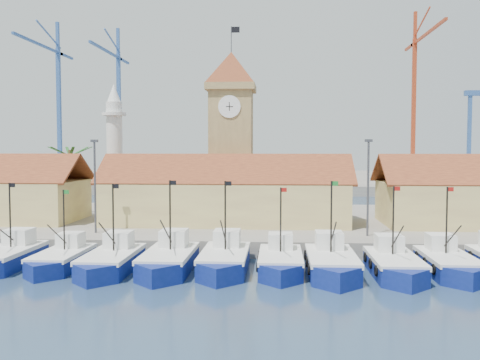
# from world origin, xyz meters

# --- Properties ---
(ground) EXTENTS (400.00, 400.00, 0.00)m
(ground) POSITION_xyz_m (0.00, 0.00, 0.00)
(ground) COLOR #1B3549
(ground) RESTS_ON ground
(quay) EXTENTS (140.00, 32.00, 1.50)m
(quay) POSITION_xyz_m (0.00, 24.00, 0.75)
(quay) COLOR gray
(quay) RESTS_ON ground
(terminal) EXTENTS (240.00, 80.00, 2.00)m
(terminal) POSITION_xyz_m (0.00, 110.00, 1.00)
(terminal) COLOR gray
(terminal) RESTS_ON ground
(boat_0) EXTENTS (3.50, 9.59, 7.26)m
(boat_0) POSITION_xyz_m (-16.35, 3.02, 0.75)
(boat_0) COLOR navy
(boat_0) RESTS_ON ground
(boat_1) EXTENTS (3.23, 8.84, 6.69)m
(boat_1) POSITION_xyz_m (-11.73, 2.91, 0.69)
(boat_1) COLOR navy
(boat_1) RESTS_ON ground
(boat_2) EXTENTS (3.51, 9.61, 7.27)m
(boat_2) POSITION_xyz_m (-7.41, 2.12, 0.75)
(boat_2) COLOR navy
(boat_2) RESTS_ON ground
(boat_3) EXTENTS (3.65, 10.00, 7.57)m
(boat_3) POSITION_xyz_m (-2.93, 2.57, 0.78)
(boat_3) COLOR navy
(boat_3) RESTS_ON ground
(boat_4) EXTENTS (3.62, 9.90, 7.49)m
(boat_4) POSITION_xyz_m (1.44, 2.98, 0.77)
(boat_4) COLOR navy
(boat_4) RESTS_ON ground
(boat_5) EXTENTS (3.36, 9.22, 6.97)m
(boat_5) POSITION_xyz_m (5.86, 2.97, 0.72)
(boat_5) COLOR navy
(boat_5) RESTS_ON ground
(boat_6) EXTENTS (3.66, 10.02, 7.58)m
(boat_6) POSITION_xyz_m (9.77, 2.38, 0.78)
(boat_6) COLOR navy
(boat_6) RESTS_ON ground
(boat_7) EXTENTS (3.47, 9.50, 7.19)m
(boat_7) POSITION_xyz_m (14.48, 2.29, 0.74)
(boat_7) COLOR navy
(boat_7) RESTS_ON ground
(boat_8) EXTENTS (3.42, 9.37, 7.09)m
(boat_8) POSITION_xyz_m (18.74, 3.14, 0.73)
(boat_8) COLOR navy
(boat_8) RESTS_ON ground
(hall_center) EXTENTS (27.04, 10.13, 7.61)m
(hall_center) POSITION_xyz_m (0.00, 20.00, 3.99)
(hall_center) COLOR #E2D47C
(hall_center) RESTS_ON quay
(clock_tower) EXTENTS (5.80, 5.80, 22.70)m
(clock_tower) POSITION_xyz_m (0.00, 26.00, 11.96)
(clock_tower) COLOR tan
(clock_tower) RESTS_ON quay
(minaret) EXTENTS (3.00, 3.00, 16.30)m
(minaret) POSITION_xyz_m (-15.00, 28.00, 9.73)
(minaret) COLOR silver
(minaret) RESTS_ON quay
(palm_tree) EXTENTS (5.60, 5.03, 8.39)m
(palm_tree) POSITION_xyz_m (-20.00, 26.00, 6.25)
(palm_tree) COLOR brown
(palm_tree) RESTS_ON quay
(lamp_posts) EXTENTS (80.70, 0.25, 9.03)m
(lamp_posts) POSITION_xyz_m (0.50, 12.00, 6.48)
(lamp_posts) COLOR #3F3F44
(lamp_posts) RESTS_ON quay
(crane_blue_far) EXTENTS (1.00, 34.43, 41.25)m
(crane_blue_far) POSITION_xyz_m (-53.11, 100.31, 25.04)
(crane_blue_far) COLOR #315797
(crane_blue_far) RESTS_ON terminal
(crane_blue_near) EXTENTS (1.00, 32.45, 40.72)m
(crane_blue_near) POSITION_xyz_m (-38.53, 106.59, 24.58)
(crane_blue_near) COLOR #315797
(crane_blue_near) RESTS_ON terminal
(crane_red_right) EXTENTS (1.00, 36.12, 43.04)m
(crane_red_right) POSITION_xyz_m (40.94, 103.11, 26.17)
(crane_red_right) COLOR #AA381A
(crane_red_right) RESTS_ON terminal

